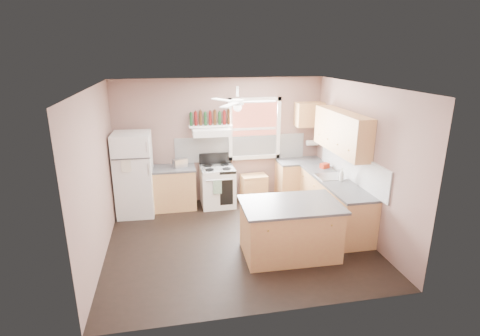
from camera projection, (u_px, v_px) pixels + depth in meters
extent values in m
plane|color=black|center=(238.00, 240.00, 6.69)|extent=(4.50, 4.50, 0.00)
plane|color=white|center=(237.00, 86.00, 5.88)|extent=(4.50, 4.50, 0.00)
cube|color=#7D5F55|center=(220.00, 141.00, 8.18)|extent=(4.50, 0.05, 2.70)
cube|color=#7D5F55|center=(362.00, 161.00, 6.70)|extent=(0.05, 4.00, 2.70)
cube|color=#7D5F55|center=(95.00, 176.00, 5.87)|extent=(0.05, 4.00, 2.70)
cube|color=white|center=(241.00, 148.00, 8.28)|extent=(2.90, 0.03, 0.55)
cube|color=white|center=(351.00, 165.00, 7.03)|extent=(0.03, 2.60, 0.55)
cube|color=brown|center=(254.00, 129.00, 8.21)|extent=(1.00, 0.02, 1.20)
cube|color=white|center=(255.00, 129.00, 8.18)|extent=(1.16, 0.07, 1.36)
cube|color=white|center=(134.00, 174.00, 7.53)|extent=(0.75, 0.73, 1.71)
cube|color=#C17F50|center=(174.00, 189.00, 7.96)|extent=(0.90, 0.60, 0.86)
cube|color=#414144|center=(173.00, 168.00, 7.83)|extent=(0.92, 0.62, 0.04)
cube|color=silver|center=(180.00, 163.00, 7.81)|extent=(0.32, 0.26, 0.18)
cube|color=white|center=(218.00, 187.00, 8.08)|extent=(0.71, 0.65, 0.86)
cube|color=white|center=(211.00, 132.00, 7.80)|extent=(0.78, 0.50, 0.14)
cube|color=white|center=(210.00, 126.00, 7.89)|extent=(0.90, 0.26, 0.03)
cube|color=#C17F50|center=(254.00, 189.00, 8.38)|extent=(0.58, 0.40, 0.56)
cube|color=#C17F50|center=(299.00, 180.00, 8.48)|extent=(1.00, 0.60, 0.86)
cube|color=#C17F50|center=(334.00, 203.00, 7.20)|extent=(0.60, 2.20, 0.86)
cube|color=#414144|center=(300.00, 161.00, 8.34)|extent=(1.02, 0.62, 0.04)
cube|color=#414144|center=(335.00, 181.00, 7.07)|extent=(0.62, 2.22, 0.04)
cube|color=silver|center=(331.00, 177.00, 7.25)|extent=(0.55, 0.45, 0.03)
cylinder|color=silver|center=(339.00, 173.00, 7.25)|extent=(0.03, 0.03, 0.14)
cube|color=#C17F50|center=(341.00, 132.00, 7.01)|extent=(0.33, 1.80, 0.76)
cube|color=#C17F50|center=(309.00, 114.00, 8.19)|extent=(0.60, 0.33, 0.52)
cylinder|color=white|center=(312.00, 143.00, 8.44)|extent=(0.26, 0.12, 0.12)
cube|color=#C17F50|center=(290.00, 230.00, 6.12)|extent=(1.51, 0.98, 0.86)
cube|color=#414144|center=(291.00, 205.00, 5.98)|extent=(1.60, 1.07, 0.04)
cylinder|color=white|center=(237.00, 102.00, 5.96)|extent=(0.20, 0.20, 0.08)
imported|color=silver|center=(342.00, 175.00, 6.98)|extent=(0.13, 0.13, 0.24)
cube|color=#A1240D|center=(325.00, 166.00, 7.78)|extent=(0.21, 0.18, 0.10)
cylinder|color=#143819|center=(191.00, 119.00, 7.77)|extent=(0.06, 0.06, 0.27)
cylinder|color=#590F0F|center=(196.00, 119.00, 7.78)|extent=(0.06, 0.06, 0.29)
cylinder|color=#3F230F|center=(201.00, 118.00, 7.80)|extent=(0.06, 0.06, 0.31)
cylinder|color=#143819|center=(205.00, 119.00, 7.82)|extent=(0.06, 0.06, 0.27)
cylinder|color=#590F0F|center=(210.00, 118.00, 7.84)|extent=(0.06, 0.06, 0.29)
cylinder|color=#3F230F|center=(215.00, 118.00, 7.85)|extent=(0.06, 0.06, 0.31)
cylinder|color=#143819|center=(220.00, 118.00, 7.88)|extent=(0.06, 0.06, 0.27)
cylinder|color=#590F0F|center=(224.00, 118.00, 7.89)|extent=(0.06, 0.06, 0.29)
cylinder|color=#3F230F|center=(229.00, 117.00, 7.91)|extent=(0.06, 0.06, 0.31)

